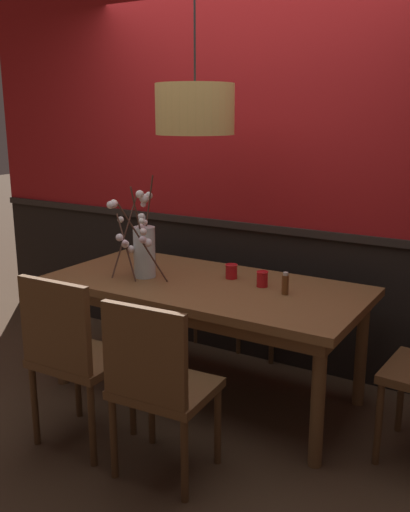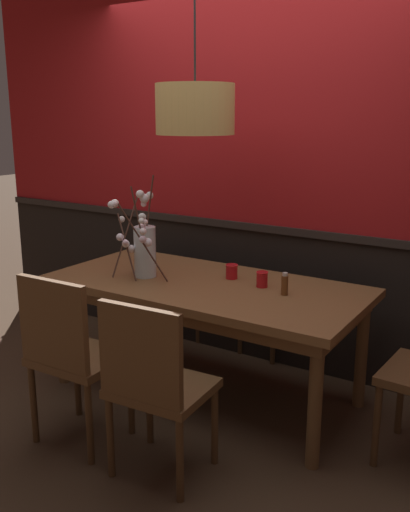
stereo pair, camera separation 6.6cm
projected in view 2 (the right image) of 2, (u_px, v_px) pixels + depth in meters
ground_plane at (205, 392)px, 3.60m from camera, size 24.00×24.00×0.00m
back_wall at (262, 150)px, 3.82m from camera, size 4.91×0.14×2.99m
dining_table at (205, 295)px, 3.44m from camera, size 1.92×0.91×0.73m
chair_far_side_left at (236, 272)px, 4.36m from camera, size 0.44×0.40×0.96m
chair_near_side_left at (70, 351)px, 2.91m from camera, size 0.46×0.40×0.94m
chair_far_side_right at (309, 287)px, 4.03m from camera, size 0.44×0.44×0.93m
chair_near_side_right at (154, 381)px, 2.64m from camera, size 0.48×0.42×0.91m
vase_with_blossoms at (143, 247)px, 3.50m from camera, size 0.46×0.38×0.63m
candle_holder_nearer_center at (262, 279)px, 3.32m from camera, size 0.07×0.07×0.09m
candle_holder_nearer_edge at (232, 271)px, 3.49m from camera, size 0.08×0.08×0.09m
condiment_bottle at (285, 284)px, 3.17m from camera, size 0.04×0.04×0.13m
pendant_lamp at (195, 109)px, 3.21m from camera, size 0.45×0.45×1.39m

